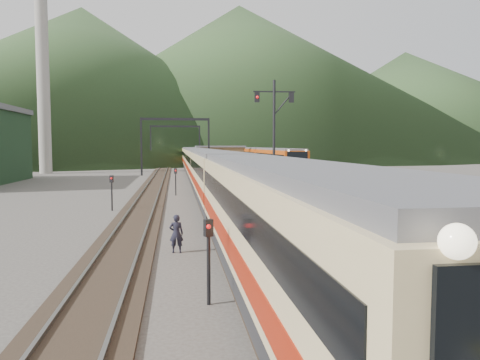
{
  "coord_description": "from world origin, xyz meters",
  "views": [
    {
      "loc": [
        -2.86,
        -10.79,
        4.2
      ],
      "look_at": [
        1.18,
        18.43,
        2.0
      ],
      "focal_mm": 35.0,
      "sensor_mm": 36.0,
      "label": 1
    }
  ],
  "objects": [
    {
      "name": "platform",
      "position": [
        5.6,
        38.0,
        0.5
      ],
      "size": [
        8.0,
        100.0,
        1.0
      ],
      "primitive_type": "cube",
      "color": "gray",
      "rests_on": "ground"
    },
    {
      "name": "short_signal_c",
      "position": [
        -6.92,
        19.81,
        1.46
      ],
      "size": [
        0.26,
        0.22,
        2.27
      ],
      "color": "black",
      "rests_on": "ground"
    },
    {
      "name": "gantry_far",
      "position": [
        -2.85,
        80.0,
        5.59
      ],
      "size": [
        9.55,
        0.25,
        8.0
      ],
      "color": "black",
      "rests_on": "ground"
    },
    {
      "name": "worker",
      "position": [
        -2.85,
        7.42,
        0.76
      ],
      "size": [
        0.56,
        0.38,
        1.51
      ],
      "primitive_type": "imported",
      "rotation": [
        0.0,
        0.0,
        3.12
      ],
      "color": "black",
      "rests_on": "ground"
    },
    {
      "name": "track_far",
      "position": [
        -5.0,
        40.0,
        0.07
      ],
      "size": [
        2.6,
        200.0,
        0.23
      ],
      "color": "black",
      "rests_on": "ground"
    },
    {
      "name": "gantry_near",
      "position": [
        -2.85,
        55.0,
        5.59
      ],
      "size": [
        9.55,
        0.25,
        8.0
      ],
      "color": "black",
      "rests_on": "ground"
    },
    {
      "name": "signal_mast",
      "position": [
        2.26,
        13.25,
        5.02
      ],
      "size": [
        2.2,
        0.28,
        6.57
      ],
      "color": "black",
      "rests_on": "platform"
    },
    {
      "name": "station_shed",
      "position": [
        5.6,
        78.0,
        2.57
      ],
      "size": [
        9.4,
        4.4,
        3.1
      ],
      "color": "brown",
      "rests_on": "platform"
    },
    {
      "name": "main_train",
      "position": [
        0.0,
        42.44,
        2.03
      ],
      "size": [
        2.94,
        100.88,
        3.59
      ],
      "color": "#D9C186",
      "rests_on": "track_main"
    },
    {
      "name": "short_signal_a",
      "position": [
        -2.02,
        1.27,
        1.46
      ],
      "size": [
        0.26,
        0.23,
        2.27
      ],
      "color": "black",
      "rests_on": "ground"
    },
    {
      "name": "hill_a",
      "position": [
        -40.0,
        190.0,
        30.0
      ],
      "size": [
        180.0,
        180.0,
        60.0
      ],
      "primitive_type": "cone",
      "color": "#304726",
      "rests_on": "ground"
    },
    {
      "name": "ground",
      "position": [
        0.0,
        0.0,
        0.0
      ],
      "size": [
        400.0,
        400.0,
        0.0
      ],
      "primitive_type": "plane",
      "color": "#47423D",
      "rests_on": "ground"
    },
    {
      "name": "hill_b",
      "position": [
        30.0,
        230.0,
        37.5
      ],
      "size": [
        220.0,
        220.0,
        75.0
      ],
      "primitive_type": "cone",
      "color": "#304726",
      "rests_on": "ground"
    },
    {
      "name": "smokestack",
      "position": [
        -22.0,
        62.0,
        15.0
      ],
      "size": [
        1.8,
        1.8,
        30.0
      ],
      "primitive_type": "cylinder",
      "color": "#9E998E",
      "rests_on": "ground"
    },
    {
      "name": "track_second",
      "position": [
        11.5,
        40.0,
        0.07
      ],
      "size": [
        2.6,
        200.0,
        0.23
      ],
      "color": "black",
      "rests_on": "ground"
    },
    {
      "name": "short_signal_b",
      "position": [
        -2.86,
        28.52,
        1.46
      ],
      "size": [
        0.26,
        0.22,
        2.27
      ],
      "color": "black",
      "rests_on": "ground"
    },
    {
      "name": "second_train",
      "position": [
        11.5,
        64.15,
        2.1
      ],
      "size": [
        3.06,
        41.72,
        3.74
      ],
      "color": "#B4440D",
      "rests_on": "track_second"
    },
    {
      "name": "track_main",
      "position": [
        0.0,
        40.0,
        0.07
      ],
      "size": [
        2.6,
        200.0,
        0.23
      ],
      "color": "black",
      "rests_on": "ground"
    },
    {
      "name": "hill_c",
      "position": [
        110.0,
        210.0,
        25.0
      ],
      "size": [
        160.0,
        160.0,
        50.0
      ],
      "primitive_type": "cone",
      "color": "#304726",
      "rests_on": "ground"
    }
  ]
}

